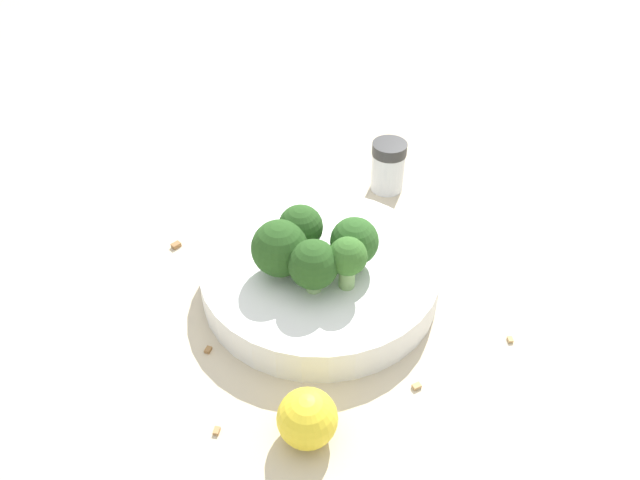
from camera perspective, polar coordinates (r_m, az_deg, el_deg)
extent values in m
plane|color=beige|center=(0.62, 0.00, -4.44)|extent=(3.00, 3.00, 0.00)
cylinder|color=white|center=(0.61, 0.00, -3.28)|extent=(0.23, 0.23, 0.03)
cylinder|color=#84AD66|center=(0.58, -3.59, -2.21)|extent=(0.02, 0.02, 0.02)
sphere|color=#28511E|center=(0.57, -3.68, -0.75)|extent=(0.05, 0.05, 0.05)
cylinder|color=#8EB770|center=(0.59, 3.10, -1.45)|extent=(0.02, 0.02, 0.02)
sphere|color=#2D5B23|center=(0.58, 3.16, -0.12)|extent=(0.05, 0.05, 0.05)
cylinder|color=#8EB770|center=(0.56, -0.58, -3.68)|extent=(0.02, 0.02, 0.02)
sphere|color=#28511E|center=(0.55, -0.59, -2.25)|extent=(0.05, 0.05, 0.05)
cylinder|color=#84AD66|center=(0.60, -1.63, -0.27)|extent=(0.02, 0.02, 0.03)
sphere|color=#28511E|center=(0.58, -1.67, 1.33)|extent=(0.04, 0.04, 0.04)
cylinder|color=#84AD66|center=(0.56, 2.49, -3.09)|extent=(0.02, 0.02, 0.03)
sphere|color=#386B28|center=(0.55, 2.55, -1.50)|extent=(0.04, 0.04, 0.04)
cylinder|color=silver|center=(0.74, 6.20, 6.26)|extent=(0.04, 0.04, 0.05)
cylinder|color=#2D2D2D|center=(0.72, 6.38, 8.29)|extent=(0.04, 0.04, 0.01)
sphere|color=yellow|center=(0.50, -1.17, -16.00)|extent=(0.05, 0.05, 0.05)
cube|color=tan|center=(0.60, 17.02, -8.62)|extent=(0.01, 0.01, 0.01)
cube|color=tan|center=(0.55, 8.84, -12.97)|extent=(0.01, 0.01, 0.01)
cube|color=olive|center=(0.57, -10.21, -9.75)|extent=(0.01, 0.01, 0.01)
cube|color=olive|center=(0.68, -13.05, -0.31)|extent=(0.01, 0.01, 0.01)
cube|color=#AD7F4C|center=(0.52, -9.45, -16.74)|extent=(0.01, 0.01, 0.01)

